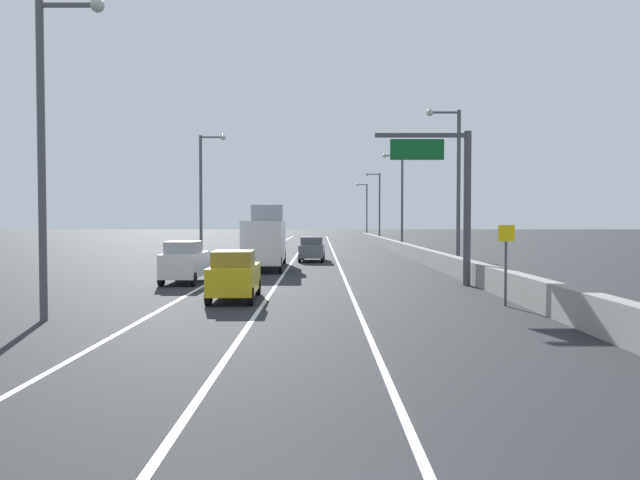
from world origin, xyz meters
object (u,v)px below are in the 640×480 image
object	(u,v)px
box_truck	(263,239)
car_white_4	(183,262)
overhead_sign_gantry	(450,188)
lamp_post_right_third	(397,195)
lamp_post_right_second	(452,179)
lamp_post_left_near	(47,137)
lamp_post_right_fifth	(363,207)
speed_advisory_sign	(504,259)
car_silver_1	(259,240)
lamp_post_left_mid	(202,188)
car_yellow_2	(232,275)
lamp_post_right_fourth	(376,203)
car_gray_0	(310,249)
car_green_3	(274,235)

from	to	relation	value
box_truck	car_white_4	bearing A→B (deg)	-108.50
overhead_sign_gantry	lamp_post_right_third	xyz separation A→B (m)	(1.76, 32.29, 1.05)
lamp_post_right_second	box_truck	bearing A→B (deg)	166.48
lamp_post_right_third	lamp_post_left_near	distance (m)	45.71
lamp_post_right_fifth	car_white_4	distance (m)	81.18
speed_advisory_sign	car_silver_1	world-z (taller)	speed_advisory_sign
lamp_post_left_mid	car_yellow_2	xyz separation A→B (m)	(5.90, -24.24, -4.80)
lamp_post_right_fourth	car_white_4	size ratio (longest dim) A/B	2.37
lamp_post_left_mid	car_gray_0	xyz separation A→B (m)	(8.66, -1.15, -4.83)
lamp_post_left_near	lamp_post_left_mid	size ratio (longest dim) A/B	1.00
lamp_post_right_third	car_yellow_2	size ratio (longest dim) A/B	2.43
lamp_post_right_fifth	car_yellow_2	size ratio (longest dim) A/B	2.43
car_silver_1	box_truck	bearing A→B (deg)	-83.87
lamp_post_left_mid	car_gray_0	size ratio (longest dim) A/B	2.16
lamp_post_right_fourth	lamp_post_left_mid	xyz separation A→B (m)	(-17.58, -37.72, 0.00)
speed_advisory_sign	car_white_4	distance (m)	16.05
speed_advisory_sign	lamp_post_left_near	bearing A→B (deg)	-168.06
lamp_post_right_second	speed_advisory_sign	bearing A→B (deg)	-95.55
lamp_post_right_fourth	box_truck	world-z (taller)	lamp_post_right_fourth
speed_advisory_sign	car_gray_0	bearing A→B (deg)	106.83
lamp_post_left_near	car_green_3	distance (m)	70.91
lamp_post_right_second	car_white_4	size ratio (longest dim) A/B	2.37
lamp_post_right_third	box_truck	size ratio (longest dim) A/B	1.02
car_gray_0	car_green_3	world-z (taller)	car_green_3
lamp_post_right_third	car_white_4	distance (m)	34.80
lamp_post_right_second	car_green_3	bearing A→B (deg)	105.87
lamp_post_right_fourth	car_white_4	bearing A→B (deg)	-105.31
box_truck	lamp_post_right_third	bearing A→B (deg)	61.11
overhead_sign_gantry	box_truck	bearing A→B (deg)	132.75
lamp_post_right_third	car_gray_0	xyz separation A→B (m)	(-8.80, -14.58, -4.83)
lamp_post_left_mid	box_truck	distance (m)	10.50
lamp_post_right_third	car_gray_0	distance (m)	17.70
lamp_post_right_second	car_silver_1	bearing A→B (deg)	115.25
overhead_sign_gantry	lamp_post_right_fourth	size ratio (longest dim) A/B	0.75
speed_advisory_sign	lamp_post_right_second	distance (m)	15.64
car_green_3	overhead_sign_gantry	bearing A→B (deg)	-77.86
lamp_post_left_mid	lamp_post_right_second	bearing A→B (deg)	-31.65
lamp_post_right_second	box_truck	world-z (taller)	lamp_post_right_second
overhead_sign_gantry	car_yellow_2	distance (m)	11.80
car_yellow_2	car_green_3	bearing A→B (deg)	92.77
lamp_post_left_mid	car_silver_1	size ratio (longest dim) A/B	2.19
speed_advisory_sign	car_yellow_2	distance (m)	10.42
overhead_sign_gantry	car_yellow_2	bearing A→B (deg)	-151.27
overhead_sign_gantry	car_green_3	world-z (taller)	overhead_sign_gantry
car_green_3	box_truck	bearing A→B (deg)	-86.60
speed_advisory_sign	lamp_post_right_fourth	xyz separation A→B (m)	(1.42, 63.62, 4.02)
car_gray_0	lamp_post_right_third	bearing A→B (deg)	58.87
lamp_post_right_third	car_green_3	size ratio (longest dim) A/B	2.30
overhead_sign_gantry	car_white_4	world-z (taller)	overhead_sign_gantry
lamp_post_left_mid	car_white_4	size ratio (longest dim) A/B	2.37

